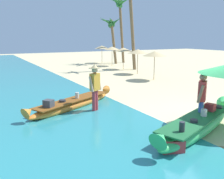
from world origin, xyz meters
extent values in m
plane|color=beige|center=(0.00, 0.00, 0.00)|extent=(80.00, 80.00, 0.00)
ellipsoid|color=#38B760|center=(-1.41, -1.11, 0.26)|extent=(4.33, 2.20, 0.52)
cone|color=#38B760|center=(0.57, -0.40, 0.57)|extent=(0.56, 0.58, 0.54)
cone|color=#38B760|center=(-3.39, -1.83, 0.57)|extent=(0.56, 0.58, 0.54)
cube|color=#1E6435|center=(-1.41, -1.11, 0.52)|extent=(3.68, 1.98, 0.04)
cylinder|color=#2D2D33|center=(-2.61, -1.69, 0.65)|extent=(0.14, 0.14, 0.27)
cylinder|color=#2D2D33|center=(-1.83, -1.35, 0.57)|extent=(0.20, 0.20, 0.10)
cylinder|color=silver|center=(-1.16, -1.10, 0.63)|extent=(0.18, 0.18, 0.22)
cube|color=#B73333|center=(-0.56, -0.82, 0.64)|extent=(0.31, 0.35, 0.24)
cylinder|color=#2D2D33|center=(-0.09, -0.76, 0.57)|extent=(0.23, 0.23, 0.10)
ellipsoid|color=orange|center=(-3.68, 3.10, 0.20)|extent=(4.15, 2.57, 0.40)
cone|color=orange|center=(-1.80, 4.06, 0.45)|extent=(0.54, 0.54, 0.47)
cone|color=orange|center=(-5.56, 2.13, 0.45)|extent=(0.54, 0.54, 0.47)
cube|color=brown|center=(-3.68, 3.10, 0.40)|extent=(3.54, 2.26, 0.04)
cube|color=#424247|center=(-4.81, 2.46, 0.54)|extent=(0.41, 0.42, 0.27)
cylinder|color=#2D2D33|center=(-4.18, 2.89, 0.45)|extent=(0.25, 0.25, 0.10)
cylinder|color=silver|center=(-3.49, 3.16, 0.53)|extent=(0.15, 0.15, 0.26)
cylinder|color=#B2383D|center=(-3.05, 2.31, 0.44)|extent=(0.14, 0.14, 0.88)
cylinder|color=#B2383D|center=(-3.17, 2.25, 0.44)|extent=(0.14, 0.14, 0.88)
cube|color=gold|center=(-3.11, 2.28, 1.19)|extent=(0.42, 0.36, 0.63)
cylinder|color=tan|center=(-2.89, 2.37, 1.14)|extent=(0.17, 0.22, 0.57)
cylinder|color=tan|center=(-3.31, 2.16, 1.14)|extent=(0.17, 0.22, 0.57)
sphere|color=tan|center=(-3.11, 2.28, 1.63)|extent=(0.22, 0.22, 0.22)
cylinder|color=tan|center=(-3.11, 2.28, 1.71)|extent=(0.44, 0.44, 0.02)
cone|color=tan|center=(-3.11, 2.28, 1.78)|extent=(0.26, 0.26, 0.12)
cylinder|color=#3D5BA8|center=(-0.96, -0.79, 0.44)|extent=(0.14, 0.14, 0.89)
cylinder|color=#3D5BA8|center=(-0.84, -0.71, 0.44)|extent=(0.14, 0.14, 0.89)
cube|color=#DB3D38|center=(-0.90, -0.75, 1.19)|extent=(0.42, 0.39, 0.62)
cylinder|color=#9E7051|center=(-1.10, -0.87, 1.14)|extent=(0.19, 0.22, 0.56)
cylinder|color=#9E7051|center=(-0.72, -0.60, 1.14)|extent=(0.19, 0.22, 0.56)
sphere|color=#9E7051|center=(-0.90, -0.75, 1.62)|extent=(0.22, 0.22, 0.22)
cylinder|color=#8E6B47|center=(3.50, 7.12, 0.95)|extent=(0.04, 0.04, 1.90)
cone|color=tan|center=(3.50, 7.12, 1.75)|extent=(1.60, 1.60, 0.32)
cylinder|color=#8E6B47|center=(4.11, 9.95, 0.95)|extent=(0.04, 0.04, 1.90)
cone|color=tan|center=(4.11, 9.95, 1.75)|extent=(1.60, 1.60, 0.32)
cylinder|color=#8E6B47|center=(4.61, 12.91, 0.95)|extent=(0.04, 0.04, 1.90)
cone|color=tan|center=(4.61, 12.91, 1.75)|extent=(1.60, 1.60, 0.32)
cylinder|color=#8E6B47|center=(5.01, 15.70, 0.95)|extent=(0.04, 0.04, 1.90)
cone|color=tan|center=(5.01, 15.70, 1.75)|extent=(1.60, 1.60, 0.32)
cylinder|color=#8E6B47|center=(5.39, 18.71, 0.95)|extent=(0.04, 0.04, 1.90)
cone|color=tan|center=(5.39, 18.71, 1.75)|extent=(1.60, 1.60, 0.32)
cylinder|color=brown|center=(7.43, 17.94, 3.38)|extent=(0.84, 0.28, 6.78)
cone|color=#287033|center=(7.61, 17.98, 6.51)|extent=(1.66, 0.49, 1.12)
cone|color=#287033|center=(7.48, 18.27, 6.65)|extent=(1.49, 1.48, 0.74)
cone|color=#287033|center=(7.07, 18.40, 6.46)|extent=(0.66, 1.66, 1.21)
cone|color=#287033|center=(6.77, 18.16, 6.62)|extent=(1.61, 1.11, 0.81)
cone|color=#287033|center=(6.73, 17.69, 6.51)|extent=(1.68, 1.19, 1.13)
cone|color=#287033|center=(7.11, 17.50, 6.52)|extent=(0.51, 1.63, 1.08)
cone|color=#287033|center=(7.48, 17.63, 6.53)|extent=(1.44, 1.38, 1.05)
cylinder|color=brown|center=(5.09, 12.26, 3.42)|extent=(0.92, 0.28, 6.87)
cylinder|color=brown|center=(6.11, 17.36, 2.30)|extent=(0.86, 0.28, 4.64)
cone|color=#23602D|center=(6.22, 17.36, 4.38)|extent=(1.46, 0.37, 1.03)
cone|color=#23602D|center=(6.06, 17.75, 4.42)|extent=(1.19, 1.63, 0.94)
cone|color=#23602D|center=(5.58, 17.81, 4.47)|extent=(1.21, 1.86, 0.81)
cone|color=#23602D|center=(5.32, 17.32, 4.38)|extent=(1.81, 0.48, 1.07)
cone|color=#23602D|center=(5.53, 16.94, 4.47)|extent=(1.36, 1.75, 0.81)
cone|color=#23602D|center=(6.05, 16.99, 4.33)|extent=(1.11, 1.47, 1.14)
cube|color=#C63838|center=(-2.92, -1.69, 0.20)|extent=(0.64, 0.52, 0.40)
camera|label=1|loc=(-6.86, -5.85, 2.80)|focal=39.45mm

